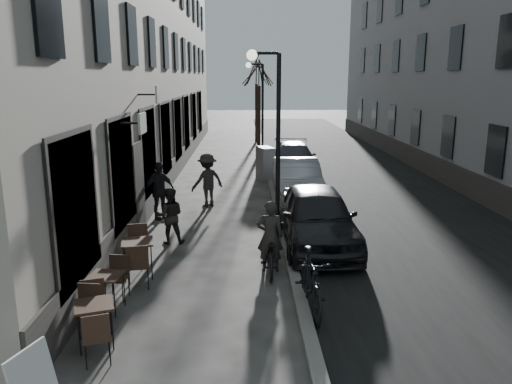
{
  "coord_description": "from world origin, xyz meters",
  "views": [
    {
      "loc": [
        -0.89,
        -7.3,
        4.42
      ],
      "look_at": [
        -0.64,
        3.96,
        1.8
      ],
      "focal_mm": 35.0,
      "sensor_mm": 36.0,
      "label": 1
    }
  ],
  "objects_px": {
    "bistro_set_b": "(106,289)",
    "car_far": "(294,158)",
    "streetlamp_far": "(259,102)",
    "utility_cabinet": "(265,164)",
    "tree_near": "(259,72)",
    "car_near": "(317,217)",
    "tree_far": "(256,72)",
    "pedestrian_mid": "(207,180)",
    "moped": "(311,282)",
    "bicycle": "(270,250)",
    "bistro_set_c": "(138,255)",
    "car_mid": "(297,180)",
    "bistro_set_a": "(95,320)",
    "streetlamp_near": "(272,125)",
    "pedestrian_far": "(159,191)",
    "pedestrian_near": "(170,216)"
  },
  "relations": [
    {
      "from": "streetlamp_near",
      "to": "tree_far",
      "type": "xyz_separation_m",
      "value": [
        0.07,
        21.0,
        1.5
      ]
    },
    {
      "from": "utility_cabinet",
      "to": "pedestrian_near",
      "type": "relative_size",
      "value": 0.95
    },
    {
      "from": "streetlamp_near",
      "to": "tree_far",
      "type": "bearing_deg",
      "value": 89.8
    },
    {
      "from": "bistro_set_c",
      "to": "car_far",
      "type": "xyz_separation_m",
      "value": [
        4.67,
        12.22,
        0.19
      ]
    },
    {
      "from": "streetlamp_near",
      "to": "bistro_set_a",
      "type": "bearing_deg",
      "value": -119.84
    },
    {
      "from": "tree_far",
      "to": "pedestrian_near",
      "type": "height_order",
      "value": "tree_far"
    },
    {
      "from": "streetlamp_far",
      "to": "moped",
      "type": "distance_m",
      "value": 16.69
    },
    {
      "from": "car_mid",
      "to": "moped",
      "type": "xyz_separation_m",
      "value": [
        -0.65,
        -8.89,
        -0.14
      ]
    },
    {
      "from": "streetlamp_near",
      "to": "pedestrian_mid",
      "type": "distance_m",
      "value": 4.68
    },
    {
      "from": "bistro_set_c",
      "to": "utility_cabinet",
      "type": "relative_size",
      "value": 1.19
    },
    {
      "from": "streetlamp_near",
      "to": "streetlamp_far",
      "type": "relative_size",
      "value": 1.0
    },
    {
      "from": "bistro_set_b",
      "to": "streetlamp_near",
      "type": "bearing_deg",
      "value": 59.17
    },
    {
      "from": "bistro_set_c",
      "to": "bicycle",
      "type": "height_order",
      "value": "bicycle"
    },
    {
      "from": "pedestrian_far",
      "to": "car_near",
      "type": "height_order",
      "value": "pedestrian_far"
    },
    {
      "from": "car_near",
      "to": "car_mid",
      "type": "xyz_separation_m",
      "value": [
        0.0,
        5.07,
        -0.06
      ]
    },
    {
      "from": "bistro_set_b",
      "to": "bistro_set_c",
      "type": "xyz_separation_m",
      "value": [
        0.25,
        1.71,
        0.06
      ]
    },
    {
      "from": "streetlamp_far",
      "to": "car_mid",
      "type": "xyz_separation_m",
      "value": [
        1.17,
        -7.59,
        -2.42
      ]
    },
    {
      "from": "bistro_set_b",
      "to": "car_far",
      "type": "bearing_deg",
      "value": 77.36
    },
    {
      "from": "tree_far",
      "to": "bistro_set_c",
      "type": "xyz_separation_m",
      "value": [
        -3.2,
        -23.68,
        -4.15
      ]
    },
    {
      "from": "tree_near",
      "to": "car_near",
      "type": "xyz_separation_m",
      "value": [
        1.1,
        -15.66,
        -3.87
      ]
    },
    {
      "from": "bicycle",
      "to": "pedestrian_near",
      "type": "distance_m",
      "value": 3.3
    },
    {
      "from": "streetlamp_far",
      "to": "utility_cabinet",
      "type": "xyz_separation_m",
      "value": [
        0.14,
        -4.09,
        -2.43
      ]
    },
    {
      "from": "tree_far",
      "to": "pedestrian_far",
      "type": "height_order",
      "value": "tree_far"
    },
    {
      "from": "bistro_set_a",
      "to": "bicycle",
      "type": "relative_size",
      "value": 0.8
    },
    {
      "from": "car_near",
      "to": "car_far",
      "type": "bearing_deg",
      "value": 87.19
    },
    {
      "from": "tree_far",
      "to": "utility_cabinet",
      "type": "bearing_deg",
      "value": -89.68
    },
    {
      "from": "pedestrian_near",
      "to": "moped",
      "type": "xyz_separation_m",
      "value": [
        3.26,
        -4.12,
        -0.17
      ]
    },
    {
      "from": "streetlamp_far",
      "to": "bistro_set_b",
      "type": "xyz_separation_m",
      "value": [
        -3.38,
        -16.38,
        -2.71
      ]
    },
    {
      "from": "bistro_set_b",
      "to": "car_mid",
      "type": "xyz_separation_m",
      "value": [
        4.56,
        8.79,
        0.28
      ]
    },
    {
      "from": "tree_far",
      "to": "car_near",
      "type": "distance_m",
      "value": 22.03
    },
    {
      "from": "tree_far",
      "to": "utility_cabinet",
      "type": "distance_m",
      "value": 13.67
    },
    {
      "from": "car_near",
      "to": "car_far",
      "type": "height_order",
      "value": "car_near"
    },
    {
      "from": "streetlamp_far",
      "to": "bistro_set_b",
      "type": "distance_m",
      "value": 16.95
    },
    {
      "from": "bistro_set_a",
      "to": "car_mid",
      "type": "xyz_separation_m",
      "value": [
        4.41,
        10.04,
        0.28
      ]
    },
    {
      "from": "car_far",
      "to": "bicycle",
      "type": "bearing_deg",
      "value": -96.55
    },
    {
      "from": "bistro_set_c",
      "to": "streetlamp_far",
      "type": "bearing_deg",
      "value": 66.63
    },
    {
      "from": "bicycle",
      "to": "bistro_set_a",
      "type": "bearing_deg",
      "value": 47.89
    },
    {
      "from": "tree_near",
      "to": "tree_far",
      "type": "bearing_deg",
      "value": 90.0
    },
    {
      "from": "pedestrian_far",
      "to": "car_far",
      "type": "relative_size",
      "value": 0.38
    },
    {
      "from": "car_far",
      "to": "moped",
      "type": "bearing_deg",
      "value": -92.63
    },
    {
      "from": "utility_cabinet",
      "to": "bicycle",
      "type": "height_order",
      "value": "utility_cabinet"
    },
    {
      "from": "bistro_set_c",
      "to": "utility_cabinet",
      "type": "xyz_separation_m",
      "value": [
        3.27,
        10.58,
        0.22
      ]
    },
    {
      "from": "car_mid",
      "to": "tree_near",
      "type": "bearing_deg",
      "value": 95.16
    },
    {
      "from": "bistro_set_a",
      "to": "bicycle",
      "type": "height_order",
      "value": "bicycle"
    },
    {
      "from": "tree_far",
      "to": "pedestrian_mid",
      "type": "distance_m",
      "value": 17.94
    },
    {
      "from": "streetlamp_near",
      "to": "moped",
      "type": "xyz_separation_m",
      "value": [
        0.52,
        -4.48,
        -2.56
      ]
    },
    {
      "from": "pedestrian_near",
      "to": "moped",
      "type": "bearing_deg",
      "value": 124.65
    },
    {
      "from": "bistro_set_b",
      "to": "car_far",
      "type": "xyz_separation_m",
      "value": [
        4.93,
        13.92,
        0.24
      ]
    },
    {
      "from": "bistro_set_a",
      "to": "tree_far",
      "type": "bearing_deg",
      "value": 64.51
    },
    {
      "from": "tree_near",
      "to": "pedestrian_near",
      "type": "distance_m",
      "value": 16.1
    }
  ]
}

